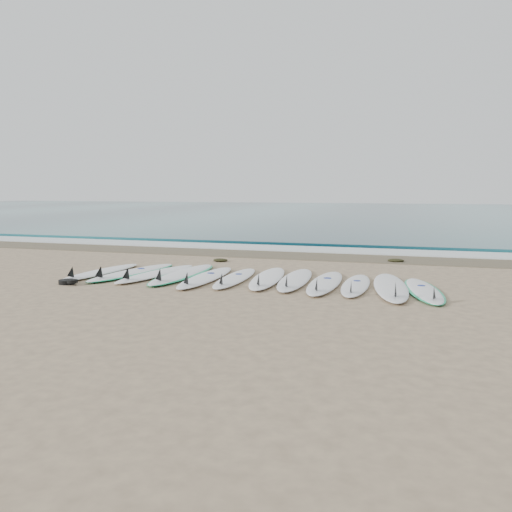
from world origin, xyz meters
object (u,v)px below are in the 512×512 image
(surfboard_6, at_px, (267,278))
(surfboard_11, at_px, (424,290))
(surfboard_0, at_px, (100,272))
(leash_coil, at_px, (68,282))

(surfboard_6, distance_m, surfboard_11, 3.02)
(surfboard_0, relative_size, surfboard_11, 1.04)
(surfboard_11, bearing_deg, surfboard_0, 171.10)
(surfboard_0, bearing_deg, surfboard_11, 4.81)
(surfboard_6, bearing_deg, surfboard_0, 179.34)
(surfboard_0, height_order, surfboard_11, surfboard_0)
(surfboard_11, relative_size, leash_coil, 5.35)
(surfboard_11, bearing_deg, surfboard_6, 164.94)
(leash_coil, bearing_deg, surfboard_6, 22.21)
(surfboard_0, bearing_deg, leash_coil, -80.90)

